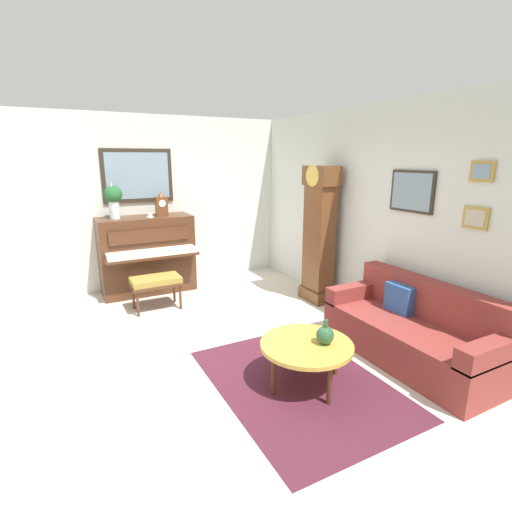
# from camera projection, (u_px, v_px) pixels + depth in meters

# --- Properties ---
(ground_plane) EXTENTS (6.40, 6.00, 0.10)m
(ground_plane) POSITION_uv_depth(u_px,v_px,m) (204.00, 350.00, 4.47)
(ground_plane) COLOR beige
(wall_left) EXTENTS (0.13, 4.90, 2.80)m
(wall_left) POSITION_uv_depth(u_px,v_px,m) (146.00, 203.00, 6.34)
(wall_left) COLOR silver
(wall_left) RESTS_ON ground_plane
(wall_back) EXTENTS (5.30, 0.13, 2.80)m
(wall_back) POSITION_uv_depth(u_px,v_px,m) (368.00, 213.00, 5.18)
(wall_back) COLOR silver
(wall_back) RESTS_ON ground_plane
(area_rug) EXTENTS (2.10, 1.50, 0.01)m
(area_rug) POSITION_uv_depth(u_px,v_px,m) (298.00, 382.00, 3.74)
(area_rug) COLOR #4C1E2D
(area_rug) RESTS_ON ground_plane
(piano) EXTENTS (0.87, 1.44, 1.23)m
(piano) POSITION_uv_depth(u_px,v_px,m) (147.00, 254.00, 6.17)
(piano) COLOR #4C2B19
(piano) RESTS_ON ground_plane
(piano_bench) EXTENTS (0.42, 0.70, 0.48)m
(piano_bench) POSITION_uv_depth(u_px,v_px,m) (156.00, 282.00, 5.48)
(piano_bench) COLOR #4C2B19
(piano_bench) RESTS_ON ground_plane
(grandfather_clock) EXTENTS (0.52, 0.34, 2.03)m
(grandfather_clock) POSITION_uv_depth(u_px,v_px,m) (319.00, 238.00, 5.71)
(grandfather_clock) COLOR brown
(grandfather_clock) RESTS_ON ground_plane
(couch) EXTENTS (1.90, 0.80, 0.84)m
(couch) POSITION_uv_depth(u_px,v_px,m) (413.00, 332.00, 4.13)
(couch) COLOR maroon
(couch) RESTS_ON ground_plane
(coffee_table) EXTENTS (0.88, 0.88, 0.43)m
(coffee_table) POSITION_uv_depth(u_px,v_px,m) (307.00, 346.00, 3.63)
(coffee_table) COLOR gold
(coffee_table) RESTS_ON ground_plane
(mantel_clock) EXTENTS (0.13, 0.18, 0.38)m
(mantel_clock) POSITION_uv_depth(u_px,v_px,m) (161.00, 205.00, 6.10)
(mantel_clock) COLOR brown
(mantel_clock) RESTS_ON piano
(flower_vase) EXTENTS (0.26, 0.26, 0.58)m
(flower_vase) POSITION_uv_depth(u_px,v_px,m) (113.00, 198.00, 5.74)
(flower_vase) COLOR silver
(flower_vase) RESTS_ON piano
(teacup) EXTENTS (0.12, 0.12, 0.06)m
(teacup) POSITION_uv_depth(u_px,v_px,m) (150.00, 216.00, 5.98)
(teacup) COLOR white
(teacup) RESTS_ON piano
(green_jug) EXTENTS (0.17, 0.17, 0.24)m
(green_jug) POSITION_uv_depth(u_px,v_px,m) (325.00, 335.00, 3.59)
(green_jug) COLOR #234C33
(green_jug) RESTS_ON coffee_table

